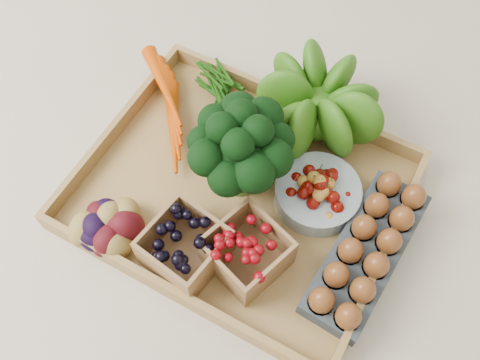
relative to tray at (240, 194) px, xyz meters
The scene contains 10 objects.
ground 0.01m from the tray, ahead, with size 4.00×4.00×0.00m, color beige.
tray is the anchor object (origin of this frame).
carrots 0.22m from the tray, 155.92° to the left, with size 0.21×0.15×0.05m, color #C43C00, non-canonical shape.
lettuce 0.22m from the tray, 74.98° to the left, with size 0.16×0.16×0.16m, color #23540D.
broccoli 0.08m from the tray, 119.35° to the left, with size 0.18×0.18×0.14m, color black, non-canonical shape.
cherry_bowl 0.14m from the tray, 22.92° to the left, with size 0.15×0.15×0.04m, color #8C9EA5.
egg_carton 0.25m from the tray, ahead, with size 0.10×0.29×0.03m, color #3B454C.
potatoes 0.24m from the tray, 129.83° to the right, with size 0.14×0.14×0.08m, color #3D090F, non-canonical shape.
punnet_blackberry 0.16m from the tray, 97.30° to the right, with size 0.12×0.12×0.08m, color black.
punnet_raspberry 0.14m from the tray, 56.28° to the right, with size 0.11×0.11×0.08m, color #6B040A.
Camera 1 is at (0.22, -0.40, 0.87)m, focal length 40.00 mm.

